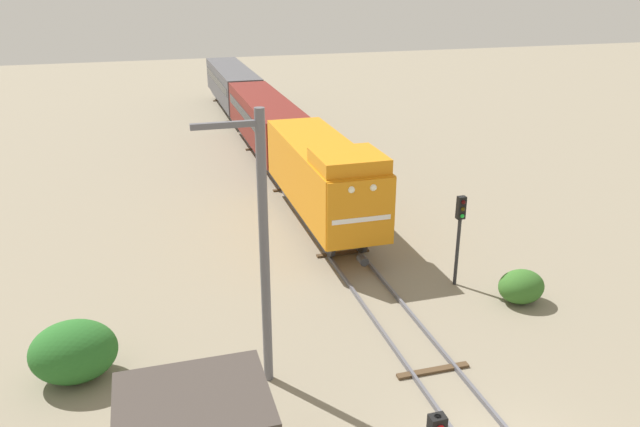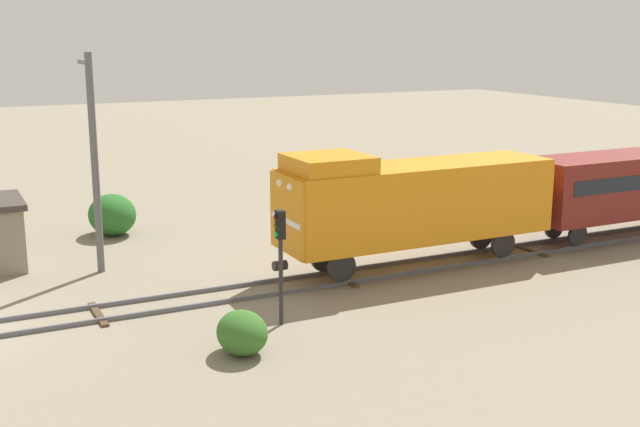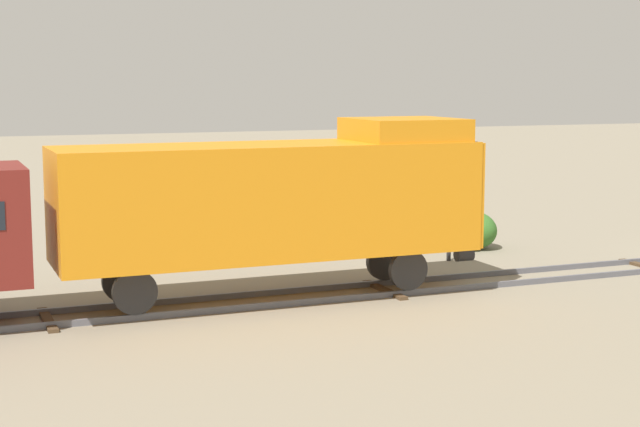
{
  "view_description": "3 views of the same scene",
  "coord_description": "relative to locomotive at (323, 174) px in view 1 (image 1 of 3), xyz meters",
  "views": [
    {
      "loc": [
        -7.96,
        -10.18,
        11.72
      ],
      "look_at": [
        -0.92,
        14.03,
        1.84
      ],
      "focal_mm": 35.0,
      "sensor_mm": 36.0,
      "label": 1
    },
    {
      "loc": [
        25.61,
        0.03,
        9.11
      ],
      "look_at": [
        -1.19,
        13.25,
        2.33
      ],
      "focal_mm": 45.0,
      "sensor_mm": 36.0,
      "label": 2
    },
    {
      "loc": [
        -23.88,
        25.13,
        5.81
      ],
      "look_at": [
        -0.46,
        15.65,
        2.34
      ],
      "focal_mm": 55.0,
      "sensor_mm": 36.0,
      "label": 3
    }
  ],
  "objects": [
    {
      "name": "catenary_mast",
      "position": [
        -5.06,
        -11.03,
        1.67
      ],
      "size": [
        1.94,
        0.28,
        8.4
      ],
      "color": "#595960",
      "rests_on": "ground"
    },
    {
      "name": "bush_mid",
      "position": [
        5.09,
        -9.02,
        -2.13
      ],
      "size": [
        1.76,
        1.44,
        1.28
      ],
      "primitive_type": "ellipsoid",
      "color": "#346726",
      "rests_on": "ground"
    },
    {
      "name": "traffic_signal_mid",
      "position": [
        3.4,
        -7.06,
        -0.17
      ],
      "size": [
        0.32,
        0.34,
        3.72
      ],
      "color": "#262628",
      "rests_on": "ground"
    },
    {
      "name": "bush_near",
      "position": [
        -10.65,
        -9.36,
        -1.83
      ],
      "size": [
        2.6,
        2.13,
        1.89
      ],
      "primitive_type": "ellipsoid",
      "color": "#276526",
      "rests_on": "ground"
    },
    {
      "name": "passenger_car_leading",
      "position": [
        0.0,
        13.34,
        -0.25
      ],
      "size": [
        2.84,
        14.0,
        3.66
      ],
      "color": "maroon",
      "rests_on": "railway_track"
    },
    {
      "name": "locomotive",
      "position": [
        0.0,
        0.0,
        0.0
      ],
      "size": [
        2.9,
        11.6,
        4.6
      ],
      "color": "orange",
      "rests_on": "railway_track"
    },
    {
      "name": "passenger_car_trailing",
      "position": [
        0.0,
        27.94,
        -0.25
      ],
      "size": [
        2.84,
        14.0,
        3.66
      ],
      "color": "#4C4C51",
      "rests_on": "railway_track"
    }
  ]
}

